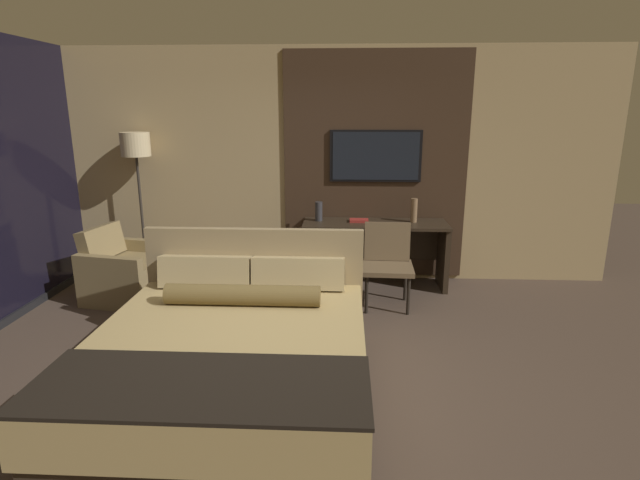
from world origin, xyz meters
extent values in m
plane|color=#4C3D33|center=(0.00, 0.00, 0.00)|extent=(16.00, 16.00, 0.00)
cube|color=tan|center=(0.00, 2.60, 1.40)|extent=(7.20, 0.06, 2.80)
cube|color=#3D2B1E|center=(0.73, 2.56, 1.40)|extent=(2.19, 0.03, 2.70)
cube|color=#33281E|center=(-0.45, -0.29, 0.11)|extent=(1.88, 2.07, 0.22)
cube|color=tan|center=(-0.45, -0.29, 0.38)|extent=(1.94, 2.13, 0.31)
cube|color=black|center=(-0.45, -0.98, 0.55)|extent=(1.96, 0.75, 0.02)
cube|color=#998460|center=(-0.45, 0.82, 0.52)|extent=(1.98, 0.08, 1.04)
cube|color=tan|center=(-0.86, 0.68, 0.67)|extent=(0.81, 0.23, 0.31)
cube|color=tan|center=(-0.03, 0.68, 0.67)|extent=(0.81, 0.23, 0.31)
cylinder|color=brown|center=(-0.45, 0.26, 0.62)|extent=(1.26, 0.17, 0.17)
cube|color=#2D2319|center=(0.73, 2.25, 0.77)|extent=(1.69, 0.57, 0.03)
cube|color=#2D2319|center=(-0.09, 2.25, 0.38)|extent=(0.06, 0.51, 0.75)
cube|color=#2D2319|center=(1.55, 2.25, 0.38)|extent=(0.06, 0.51, 0.75)
cube|color=#2D2319|center=(0.73, 2.51, 0.45)|extent=(1.57, 0.02, 0.38)
cube|color=black|center=(0.73, 2.52, 1.54)|extent=(1.09, 0.04, 0.61)
cube|color=black|center=(0.73, 2.50, 1.54)|extent=(1.02, 0.01, 0.56)
cube|color=brown|center=(0.83, 1.60, 0.44)|extent=(0.56, 0.53, 0.05)
cube|color=brown|center=(0.84, 1.82, 0.67)|extent=(0.50, 0.12, 0.42)
cylinder|color=black|center=(0.61, 1.40, 0.21)|extent=(0.04, 0.04, 0.41)
cylinder|color=black|center=(1.04, 1.38, 0.21)|extent=(0.04, 0.04, 0.41)
cylinder|color=black|center=(0.62, 1.81, 0.21)|extent=(0.04, 0.04, 0.41)
cylinder|color=black|center=(1.06, 1.79, 0.21)|extent=(0.04, 0.04, 0.41)
cube|color=olive|center=(-2.04, 1.71, 0.22)|extent=(0.88, 0.75, 0.45)
cube|color=olive|center=(-2.35, 1.77, 0.63)|extent=(0.31, 0.64, 0.38)
cube|color=olive|center=(-2.11, 1.36, 0.29)|extent=(0.78, 0.24, 0.59)
cube|color=olive|center=(-1.98, 2.07, 0.29)|extent=(0.78, 0.24, 0.59)
cylinder|color=#282623|center=(-2.10, 2.34, 0.01)|extent=(0.28, 0.28, 0.03)
cylinder|color=#332D28|center=(-2.10, 2.34, 0.79)|extent=(0.03, 0.03, 1.58)
cylinder|color=beige|center=(-2.10, 2.34, 1.68)|extent=(0.34, 0.34, 0.28)
cylinder|color=#333338|center=(0.06, 2.31, 0.90)|extent=(0.09, 0.09, 0.23)
cylinder|color=#846647|center=(1.18, 2.30, 0.93)|extent=(0.08, 0.08, 0.28)
cube|color=maroon|center=(0.54, 2.28, 0.80)|extent=(0.22, 0.15, 0.03)
camera|label=1|loc=(0.37, -3.50, 2.07)|focal=28.00mm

